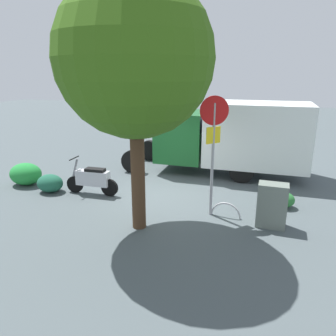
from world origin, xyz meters
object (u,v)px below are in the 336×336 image
object	(u,v)px
motorcycle	(93,179)
box_truck_near	(230,134)
street_tree	(135,59)
stop_sign	(213,138)
utility_cabinet	(272,205)
bike_rack_hoop	(225,217)

from	to	relation	value
motorcycle	box_truck_near	bearing A→B (deg)	-139.60
box_truck_near	street_tree	distance (m)	6.11
stop_sign	box_truck_near	bearing A→B (deg)	-90.92
street_tree	stop_sign	bearing A→B (deg)	-142.57
utility_cabinet	motorcycle	bearing A→B (deg)	-7.62
motorcycle	bike_rack_hoop	distance (m)	4.43
street_tree	utility_cabinet	xyz separation A→B (m)	(-3.26, -1.00, -3.56)
box_truck_near	stop_sign	xyz separation A→B (m)	(0.06, 4.00, 0.64)
box_truck_near	street_tree	size ratio (longest dim) A/B	1.17
stop_sign	bike_rack_hoop	xyz separation A→B (m)	(-0.43, 0.03, -2.20)
motorcycle	stop_sign	bearing A→B (deg)	172.07
stop_sign	street_tree	size ratio (longest dim) A/B	0.55
stop_sign	bike_rack_hoop	size ratio (longest dim) A/B	3.87
stop_sign	utility_cabinet	xyz separation A→B (m)	(-1.61, 0.26, -1.62)
motorcycle	utility_cabinet	size ratio (longest dim) A/B	1.56
utility_cabinet	bike_rack_hoop	size ratio (longest dim) A/B	1.37
bike_rack_hoop	box_truck_near	bearing A→B (deg)	-84.76
street_tree	utility_cabinet	distance (m)	4.93
motorcycle	street_tree	bearing A→B (deg)	141.72
motorcycle	stop_sign	size ratio (longest dim) A/B	0.55
box_truck_near	stop_sign	world-z (taller)	stop_sign
stop_sign	bike_rack_hoop	distance (m)	2.24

